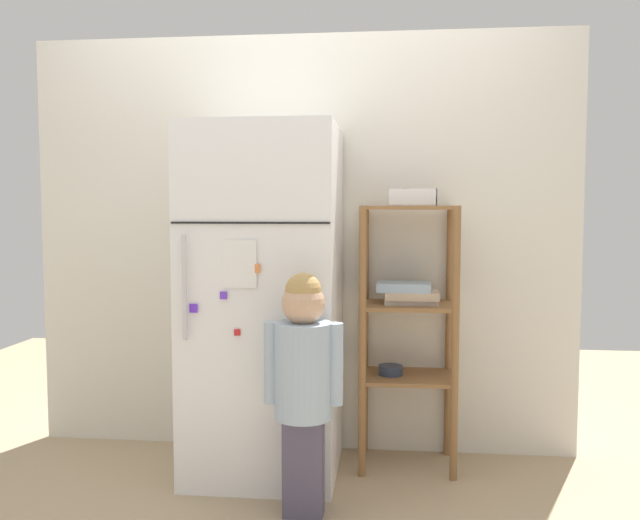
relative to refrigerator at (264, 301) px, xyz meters
The scene contains 6 objects.
ground_plane 0.83m from the refrigerator, ahead, with size 6.00×6.00×0.00m, color tan.
kitchen_wall_back 0.44m from the refrigerator, 69.19° to the left, with size 2.81×0.03×2.13m, color silver.
refrigerator is the anchor object (origin of this frame).
child_standing 0.55m from the refrigerator, 61.04° to the right, with size 0.32×0.24×1.00m.
pantry_shelf_unit 0.69m from the refrigerator, 11.66° to the left, with size 0.46×0.35×1.26m.
fruit_bin 0.85m from the refrigerator, 12.40° to the left, with size 0.23×0.20×0.08m.
Camera 1 is at (0.45, -3.00, 1.24)m, focal length 36.92 mm.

